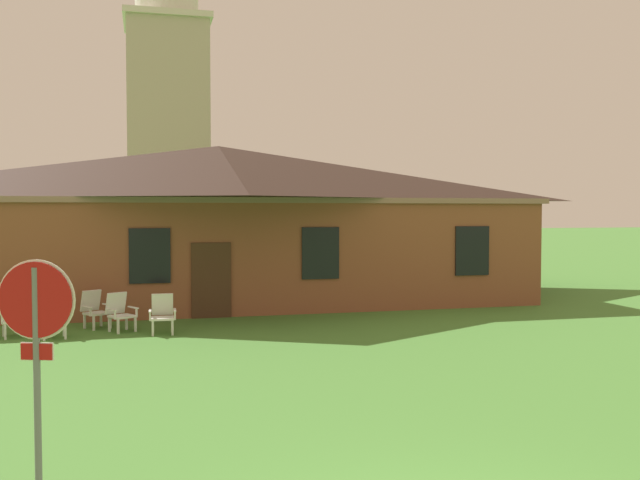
% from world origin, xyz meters
% --- Properties ---
extents(brick_building, '(19.88, 10.40, 5.23)m').
position_xyz_m(brick_building, '(-0.00, 19.05, 2.66)').
color(brick_building, brown).
rests_on(brick_building, ground).
extents(dome_tower, '(5.18, 5.18, 20.43)m').
position_xyz_m(dome_tower, '(-1.03, 38.83, 9.39)').
color(dome_tower, '#BCB29E').
rests_on(dome_tower, ground).
extents(stop_sign, '(0.76, 0.30, 2.50)m').
position_xyz_m(stop_sign, '(-3.59, 2.03, 1.77)').
color(stop_sign, slate).
rests_on(stop_sign, ground).
extents(lawn_chair_by_porch, '(0.74, 0.79, 0.96)m').
position_xyz_m(lawn_chair_by_porch, '(-5.54, 12.32, 0.50)').
color(lawn_chair_by_porch, white).
rests_on(lawn_chair_by_porch, ground).
extents(lawn_chair_near_door, '(0.71, 0.75, 0.96)m').
position_xyz_m(lawn_chair_near_door, '(-4.62, 11.92, 0.50)').
color(lawn_chair_near_door, white).
rests_on(lawn_chair_near_door, ground).
extents(lawn_chair_left_end, '(0.85, 0.87, 0.96)m').
position_xyz_m(lawn_chair_left_end, '(-3.77, 13.10, 0.50)').
color(lawn_chair_left_end, silver).
rests_on(lawn_chair_left_end, ground).
extents(lawn_chair_middle, '(0.83, 0.86, 0.96)m').
position_xyz_m(lawn_chair_middle, '(-3.14, 12.43, 0.50)').
color(lawn_chair_middle, white).
rests_on(lawn_chair_middle, ground).
extents(lawn_chair_right_end, '(0.65, 0.68, 0.96)m').
position_xyz_m(lawn_chair_right_end, '(-2.12, 11.88, 0.50)').
color(lawn_chair_right_end, silver).
rests_on(lawn_chair_right_end, ground).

